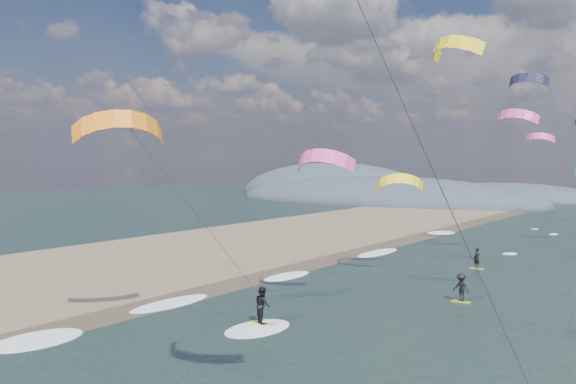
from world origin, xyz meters
The scene contains 7 objects.
wet_sand_strip centered at (-12.00, 10.00, 0.00)m, with size 3.00×240.00×0.00m, color #382D23.
coastal_hills centered at (-44.84, 107.86, 0.00)m, with size 80.00×41.00×15.00m.
kitesurfer_near_a centered at (8.20, 1.94, 11.43)m, with size 7.50×8.29×15.63m.
kitesurfer_near_b centered at (-6.61, 9.98, 7.40)m, with size 6.95×9.51×11.57m.
far_kitesurfers centered at (3.62, 29.56, 0.83)m, with size 10.28×12.61×1.72m.
bg_kite_field centered at (-0.73, 51.21, 11.27)m, with size 12.70×69.48×9.99m.
shoreline_surf centered at (-10.80, 14.75, 0.00)m, with size 2.40×79.40×0.11m.
Camera 1 is at (15.32, -11.67, 8.54)m, focal length 40.00 mm.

